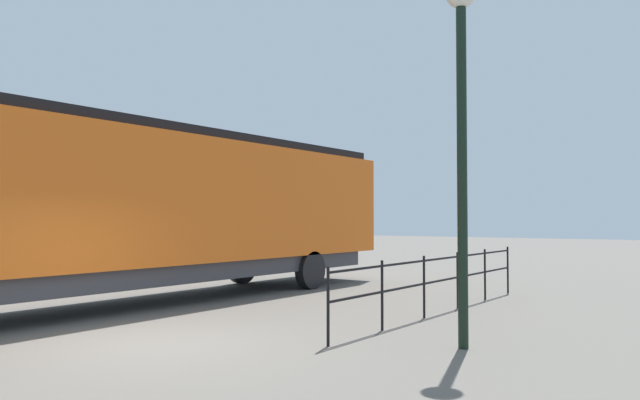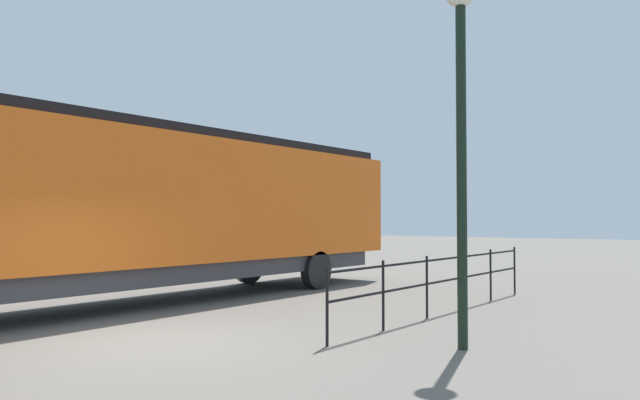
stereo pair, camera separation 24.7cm
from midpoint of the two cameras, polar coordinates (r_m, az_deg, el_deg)
name	(u,v)px [view 1 (the left image)]	position (r m, az deg, el deg)	size (l,w,h in m)	color
ground_plane	(149,344)	(10.63, -16.34, -12.78)	(120.00, 120.00, 0.00)	#666059
locomotive	(123,204)	(14.94, -18.41, -0.38)	(3.02, 18.76, 4.25)	orange
lamp_post	(461,89)	(10.10, 12.40, 10.14)	(0.50, 0.50, 5.92)	black
platform_fence	(442,275)	(13.62, 10.79, -6.91)	(0.05, 8.71, 1.28)	black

